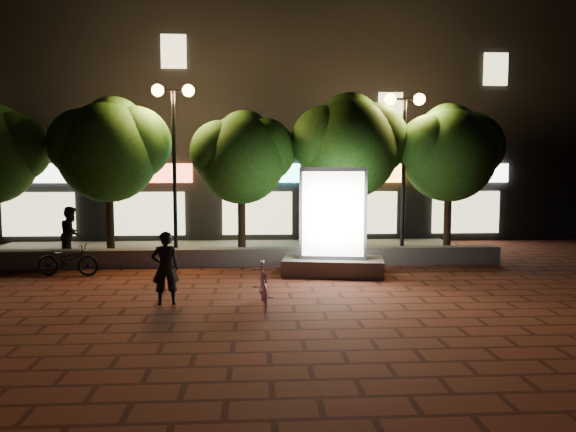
{
  "coord_description": "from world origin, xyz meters",
  "views": [
    {
      "loc": [
        0.91,
        -11.27,
        2.76
      ],
      "look_at": [
        1.7,
        1.5,
        1.64
      ],
      "focal_mm": 33.69,
      "sensor_mm": 36.0,
      "label": 1
    }
  ],
  "objects": [
    {
      "name": "pedestrian",
      "position": [
        -4.41,
        4.64,
        0.88
      ],
      "size": [
        0.66,
        0.82,
        1.6
      ],
      "primitive_type": "imported",
      "rotation": [
        0.0,
        0.0,
        1.65
      ],
      "color": "black",
      "rests_on": "sidewalk"
    },
    {
      "name": "tree_left",
      "position": [
        -3.45,
        5.46,
        3.44
      ],
      "size": [
        3.6,
        3.0,
        4.89
      ],
      "color": "black",
      "rests_on": "sidewalk"
    },
    {
      "name": "tree_right",
      "position": [
        3.86,
        5.46,
        3.57
      ],
      "size": [
        3.72,
        3.1,
        5.07
      ],
      "color": "black",
      "rests_on": "sidewalk"
    },
    {
      "name": "sidewalk",
      "position": [
        0.0,
        6.5,
        0.04
      ],
      "size": [
        16.0,
        5.0,
        0.08
      ],
      "primitive_type": "cube",
      "color": "slate",
      "rests_on": "ground"
    },
    {
      "name": "scooter_parked",
      "position": [
        -3.91,
        2.82,
        0.42
      ],
      "size": [
        1.63,
        0.71,
        0.83
      ],
      "primitive_type": "imported",
      "rotation": [
        0.0,
        0.0,
        1.47
      ],
      "color": "black",
      "rests_on": "ground"
    },
    {
      "name": "ad_kiosk",
      "position": [
        2.94,
        2.58,
        1.13
      ],
      "size": [
        2.77,
        1.72,
        2.8
      ],
      "color": "slate",
      "rests_on": "ground"
    },
    {
      "name": "rider",
      "position": [
        -0.91,
        -0.33,
        0.75
      ],
      "size": [
        0.61,
        0.46,
        1.51
      ],
      "primitive_type": "imported",
      "rotation": [
        0.0,
        0.0,
        3.34
      ],
      "color": "black",
      "rests_on": "ground"
    },
    {
      "name": "street_lamp_right",
      "position": [
        5.5,
        5.2,
        3.89
      ],
      "size": [
        1.26,
        0.36,
        4.98
      ],
      "color": "black",
      "rests_on": "sidewalk"
    },
    {
      "name": "building_block",
      "position": [
        -0.01,
        12.99,
        5.0
      ],
      "size": [
        28.0,
        8.12,
        11.3
      ],
      "color": "black",
      "rests_on": "ground"
    },
    {
      "name": "scooter_pink",
      "position": [
        1.07,
        -0.64,
        0.45
      ],
      "size": [
        0.51,
        1.51,
        0.89
      ],
      "primitive_type": "imported",
      "rotation": [
        0.0,
        0.0,
        0.06
      ],
      "color": "#BB7EAC",
      "rests_on": "ground"
    },
    {
      "name": "tree_mid",
      "position": [
        0.55,
        5.46,
        3.22
      ],
      "size": [
        3.24,
        2.7,
        4.5
      ],
      "color": "black",
      "rests_on": "sidewalk"
    },
    {
      "name": "ground",
      "position": [
        0.0,
        0.0,
        0.0
      ],
      "size": [
        80.0,
        80.0,
        0.0
      ],
      "primitive_type": "plane",
      "color": "#56241B",
      "rests_on": "ground"
    },
    {
      "name": "tree_far_right",
      "position": [
        7.05,
        5.46,
        3.37
      ],
      "size": [
        3.48,
        2.9,
        4.76
      ],
      "color": "black",
      "rests_on": "sidewalk"
    },
    {
      "name": "retaining_wall",
      "position": [
        0.0,
        4.0,
        0.25
      ],
      "size": [
        16.0,
        0.45,
        0.5
      ],
      "primitive_type": "cube",
      "color": "slate",
      "rests_on": "ground"
    },
    {
      "name": "street_lamp_left",
      "position": [
        -1.5,
        5.2,
        4.03
      ],
      "size": [
        1.26,
        0.36,
        5.18
      ],
      "color": "black",
      "rests_on": "sidewalk"
    }
  ]
}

